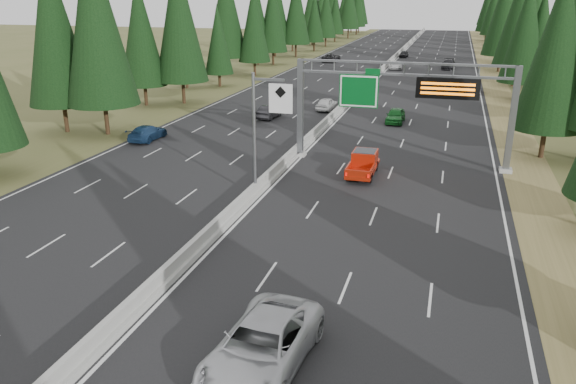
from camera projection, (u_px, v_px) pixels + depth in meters
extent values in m
cube|color=black|center=(373.00, 80.00, 86.79)|extent=(32.00, 260.00, 0.08)
cube|color=olive|center=(495.00, 85.00, 82.10)|extent=(3.60, 260.00, 0.06)
cube|color=#4D5326|center=(264.00, 75.00, 91.48)|extent=(3.60, 260.00, 0.06)
cube|color=#999893|center=(374.00, 78.00, 86.72)|extent=(0.70, 260.00, 0.30)
cube|color=#999893|center=(374.00, 76.00, 86.59)|extent=(0.30, 260.00, 0.60)
cube|color=slate|center=(300.00, 109.00, 44.66)|extent=(0.45, 0.45, 7.80)
cube|color=#999893|center=(300.00, 154.00, 45.91)|extent=(0.90, 0.90, 0.30)
cube|color=slate|center=(512.00, 121.00, 40.48)|extent=(0.45, 0.45, 7.80)
cube|color=#999893|center=(505.00, 170.00, 41.73)|extent=(0.90, 0.90, 0.30)
cube|color=slate|center=(405.00, 63.00, 41.29)|extent=(15.85, 0.35, 0.16)
cube|color=slate|center=(404.00, 75.00, 41.57)|extent=(15.85, 0.35, 0.16)
cube|color=#054C19|center=(359.00, 91.00, 42.66)|extent=(3.00, 0.10, 2.50)
cube|color=silver|center=(359.00, 91.00, 42.60)|extent=(2.85, 0.02, 2.35)
cube|color=#054C19|center=(373.00, 72.00, 41.89)|extent=(1.10, 0.10, 0.45)
cube|color=black|center=(448.00, 88.00, 40.73)|extent=(4.50, 0.40, 1.50)
cube|color=orange|center=(448.00, 84.00, 40.41)|extent=(3.80, 0.02, 0.18)
cube|color=orange|center=(448.00, 89.00, 40.53)|extent=(3.80, 0.02, 0.18)
cube|color=orange|center=(447.00, 94.00, 40.65)|extent=(3.80, 0.02, 0.18)
cylinder|color=slate|center=(254.00, 136.00, 35.67)|extent=(0.20, 0.20, 8.00)
cube|color=#999893|center=(256.00, 194.00, 36.97)|extent=(0.50, 0.50, 0.20)
cube|color=slate|center=(269.00, 80.00, 34.20)|extent=(2.00, 0.15, 0.15)
cube|color=silver|center=(281.00, 99.00, 34.25)|extent=(1.50, 0.06, 1.80)
cylinder|color=black|center=(543.00, 144.00, 45.25)|extent=(0.40, 0.40, 2.41)
cone|color=black|center=(558.00, 48.00, 42.72)|extent=(5.43, 5.43, 12.68)
cylinder|color=black|center=(539.00, 114.00, 57.50)|extent=(0.40, 0.40, 1.99)
cone|color=black|center=(548.00, 52.00, 55.43)|extent=(4.48, 4.48, 10.45)
cylinder|color=black|center=(518.00, 92.00, 69.17)|extent=(0.40, 0.40, 2.37)
cone|color=black|center=(526.00, 30.00, 66.69)|extent=(5.33, 5.33, 12.44)
cylinder|color=black|center=(564.00, 94.00, 66.67)|extent=(0.40, 0.40, 2.67)
cone|color=black|center=(576.00, 21.00, 63.88)|extent=(6.00, 6.00, 14.01)
cylinder|color=black|center=(513.00, 76.00, 80.54)|extent=(0.40, 0.40, 2.86)
cone|color=black|center=(522.00, 11.00, 77.55)|extent=(6.43, 6.43, 15.01)
cylinder|color=black|center=(534.00, 78.00, 80.70)|extent=(0.40, 0.40, 2.19)
cone|color=black|center=(541.00, 29.00, 78.42)|extent=(4.92, 4.92, 11.49)
cylinder|color=black|center=(499.00, 64.00, 95.19)|extent=(0.40, 0.40, 2.82)
cone|color=black|center=(506.00, 9.00, 92.24)|extent=(6.35, 6.35, 14.82)
cylinder|color=black|center=(527.00, 65.00, 93.43)|extent=(0.40, 0.40, 2.88)
cone|color=black|center=(535.00, 8.00, 90.42)|extent=(6.49, 6.49, 15.14)
cylinder|color=black|center=(500.00, 56.00, 105.17)|extent=(0.40, 0.40, 3.02)
cone|color=black|center=(507.00, 3.00, 102.03)|extent=(6.78, 6.78, 15.83)
cylinder|color=black|center=(524.00, 59.00, 104.44)|extent=(0.40, 0.40, 2.14)
cone|color=black|center=(529.00, 22.00, 102.20)|extent=(4.82, 4.82, 11.25)
cylinder|color=black|center=(499.00, 50.00, 120.44)|extent=(0.40, 0.40, 2.31)
cone|color=black|center=(503.00, 15.00, 118.03)|extent=(5.19, 5.19, 12.11)
cylinder|color=black|center=(512.00, 50.00, 118.98)|extent=(0.40, 0.40, 2.57)
cone|color=black|center=(517.00, 10.00, 116.30)|extent=(5.78, 5.78, 13.49)
cylinder|color=black|center=(497.00, 45.00, 132.30)|extent=(0.40, 0.40, 2.45)
cone|color=black|center=(501.00, 11.00, 129.74)|extent=(5.51, 5.51, 12.86)
cylinder|color=black|center=(510.00, 47.00, 129.33)|extent=(0.40, 0.40, 1.99)
cone|color=black|center=(513.00, 19.00, 127.25)|extent=(4.48, 4.48, 10.45)
cylinder|color=black|center=(491.00, 40.00, 143.96)|extent=(0.40, 0.40, 2.64)
cone|color=black|center=(495.00, 6.00, 141.20)|extent=(5.94, 5.94, 13.86)
cylinder|color=black|center=(502.00, 39.00, 144.37)|extent=(0.40, 0.40, 3.01)
cone|color=black|center=(507.00, 1.00, 141.22)|extent=(6.78, 6.78, 15.82)
cylinder|color=black|center=(485.00, 36.00, 157.07)|extent=(0.40, 0.40, 2.65)
cone|color=black|center=(489.00, 5.00, 154.30)|extent=(5.96, 5.96, 13.91)
cylinder|color=black|center=(499.00, 38.00, 155.00)|extent=(0.40, 0.40, 1.83)
cone|color=black|center=(502.00, 17.00, 153.10)|extent=(4.11, 4.11, 9.59)
cylinder|color=black|center=(486.00, 35.00, 168.28)|extent=(0.40, 0.40, 1.88)
cone|color=black|center=(488.00, 14.00, 166.31)|extent=(4.23, 4.23, 9.86)
cylinder|color=black|center=(498.00, 34.00, 169.41)|extent=(0.40, 0.40, 2.42)
cone|color=black|center=(501.00, 7.00, 166.88)|extent=(5.44, 5.44, 12.70)
cylinder|color=black|center=(487.00, 30.00, 182.60)|extent=(0.40, 0.40, 3.03)
cylinder|color=black|center=(495.00, 31.00, 180.47)|extent=(0.40, 0.40, 2.52)
cone|color=black|center=(498.00, 5.00, 177.84)|extent=(5.67, 5.67, 13.23)
cylinder|color=black|center=(107.00, 120.00, 52.67)|extent=(0.40, 0.40, 2.92)
cone|color=black|center=(95.00, 18.00, 49.62)|extent=(6.56, 6.56, 15.31)
cylinder|color=black|center=(66.00, 118.00, 53.88)|extent=(0.40, 0.40, 2.70)
cone|color=black|center=(54.00, 27.00, 51.07)|extent=(6.07, 6.07, 14.17)
cylinder|color=black|center=(184.00, 92.00, 67.62)|extent=(0.40, 0.40, 2.76)
cone|color=black|center=(179.00, 18.00, 64.74)|extent=(6.20, 6.20, 14.47)
cylinder|color=black|center=(146.00, 95.00, 66.83)|extent=(0.40, 0.40, 2.37)
cone|color=black|center=(140.00, 31.00, 64.36)|extent=(5.33, 5.33, 12.43)
cylinder|color=black|center=(220.00, 80.00, 80.52)|extent=(0.40, 0.40, 1.81)
cone|color=black|center=(218.00, 39.00, 78.62)|extent=(4.08, 4.08, 9.52)
cylinder|color=black|center=(187.00, 80.00, 79.09)|extent=(0.40, 0.40, 2.17)
cone|color=black|center=(184.00, 30.00, 76.83)|extent=(4.88, 4.88, 11.40)
cylinder|color=black|center=(255.00, 69.00, 90.74)|extent=(0.40, 0.40, 2.27)
cone|color=black|center=(254.00, 23.00, 88.36)|extent=(5.12, 5.12, 11.94)
cylinder|color=black|center=(228.00, 66.00, 91.98)|extent=(0.40, 0.40, 2.84)
cone|color=black|center=(226.00, 9.00, 89.01)|extent=(6.40, 6.40, 14.93)
cylinder|color=black|center=(273.00, 58.00, 104.97)|extent=(0.40, 0.40, 2.39)
cone|color=black|center=(273.00, 16.00, 102.47)|extent=(5.38, 5.38, 12.56)
cylinder|color=black|center=(258.00, 59.00, 104.99)|extent=(0.40, 0.40, 2.26)
cone|color=black|center=(258.00, 19.00, 102.63)|extent=(5.09, 5.09, 11.87)
cylinder|color=black|center=(296.00, 50.00, 118.22)|extent=(0.40, 0.40, 2.65)
cone|color=black|center=(296.00, 9.00, 115.46)|extent=(5.96, 5.96, 13.90)
cylinder|color=black|center=(275.00, 49.00, 118.62)|extent=(0.40, 0.40, 2.92)
cone|color=black|center=(275.00, 4.00, 115.57)|extent=(6.57, 6.57, 15.34)
cylinder|color=black|center=(314.00, 46.00, 130.22)|extent=(0.40, 0.40, 2.07)
cone|color=black|center=(315.00, 17.00, 128.06)|extent=(4.66, 4.66, 10.86)
cylinder|color=black|center=(292.00, 47.00, 129.96)|extent=(0.40, 0.40, 1.83)
cone|color=black|center=(293.00, 21.00, 128.04)|extent=(4.12, 4.12, 9.62)
cylinder|color=black|center=(326.00, 42.00, 140.86)|extent=(0.40, 0.40, 2.27)
cone|color=black|center=(326.00, 12.00, 138.49)|extent=(5.10, 5.10, 11.89)
cylinder|color=black|center=(312.00, 40.00, 144.17)|extent=(0.40, 0.40, 2.77)
cone|color=black|center=(313.00, 4.00, 141.28)|extent=(6.24, 6.24, 14.56)
cylinder|color=black|center=(335.00, 38.00, 155.24)|extent=(0.40, 0.40, 2.11)
cone|color=black|center=(335.00, 13.00, 153.04)|extent=(4.74, 4.74, 11.05)
cylinder|color=black|center=(321.00, 37.00, 155.91)|extent=(0.40, 0.40, 2.45)
cone|color=black|center=(321.00, 8.00, 153.35)|extent=(5.51, 5.51, 12.85)
cylinder|color=black|center=(348.00, 34.00, 166.17)|extent=(0.40, 0.40, 2.80)
cone|color=black|center=(349.00, 3.00, 163.25)|extent=(6.30, 6.30, 14.69)
cylinder|color=black|center=(332.00, 33.00, 169.68)|extent=(0.40, 0.40, 2.85)
cone|color=black|center=(333.00, 2.00, 166.71)|extent=(6.42, 6.42, 14.98)
cylinder|color=black|center=(356.00, 31.00, 181.20)|extent=(0.40, 0.40, 2.54)
cone|color=black|center=(357.00, 5.00, 178.54)|extent=(5.72, 5.72, 13.35)
cylinder|color=black|center=(343.00, 31.00, 180.39)|extent=(0.40, 0.40, 2.26)
cone|color=black|center=(344.00, 8.00, 178.03)|extent=(5.09, 5.09, 11.87)
cylinder|color=black|center=(358.00, 28.00, 190.99)|extent=(0.40, 0.40, 2.82)
cone|color=black|center=(360.00, 1.00, 188.04)|extent=(6.35, 6.35, 14.81)
cylinder|color=black|center=(351.00, 29.00, 191.72)|extent=(0.40, 0.40, 2.23)
cone|color=black|center=(352.00, 8.00, 189.40)|extent=(5.01, 5.01, 11.69)
imported|color=silver|center=(262.00, 346.00, 19.68)|extent=(3.42, 6.57, 1.77)
cylinder|color=black|center=(348.00, 176.00, 39.77)|extent=(0.27, 0.72, 0.72)
cylinder|color=black|center=(370.00, 178.00, 39.37)|extent=(0.27, 0.72, 0.72)
cylinder|color=black|center=(356.00, 164.00, 42.47)|extent=(0.27, 0.72, 0.72)
cylinder|color=black|center=(376.00, 166.00, 42.07)|extent=(0.27, 0.72, 0.72)
cube|color=#B01F0A|center=(363.00, 169.00, 40.92)|extent=(1.81, 5.07, 0.27)
cube|color=#B01F0A|center=(365.00, 157.00, 41.44)|extent=(1.72, 1.99, 1.00)
cube|color=black|center=(365.00, 154.00, 41.35)|extent=(1.54, 1.72, 0.50)
cube|color=#B01F0A|center=(348.00, 169.00, 39.81)|extent=(0.09, 2.17, 0.54)
cube|color=#B01F0A|center=(372.00, 171.00, 39.35)|extent=(0.09, 2.17, 0.54)
cube|color=#B01F0A|center=(357.00, 174.00, 38.60)|extent=(1.81, 0.09, 0.54)
imported|color=#166020|center=(395.00, 115.00, 57.59)|extent=(1.80, 4.35, 1.47)
imported|color=#531C0B|center=(473.00, 87.00, 75.17)|extent=(1.71, 4.29, 1.39)
imported|color=black|center=(449.00, 64.00, 98.63)|extent=(2.43, 5.60, 1.60)
imported|color=silver|center=(396.00, 65.00, 98.34)|extent=(2.65, 5.00, 1.34)
imported|color=black|center=(404.00, 54.00, 116.75)|extent=(1.81, 4.01, 1.34)
imported|color=black|center=(270.00, 112.00, 59.68)|extent=(1.79, 4.30, 1.38)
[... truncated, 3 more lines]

